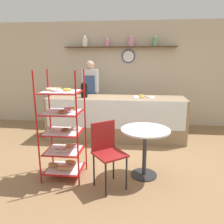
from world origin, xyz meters
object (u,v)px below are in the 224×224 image
(pastry_rack, at_px, (63,131))
(person_worker, at_px, (91,93))
(donut_tray_counter, at_px, (144,97))
(cafe_chair, at_px, (107,147))
(cafe_table, at_px, (145,141))
(coffee_carafe, at_px, (84,90))

(pastry_rack, distance_m, person_worker, 2.29)
(person_worker, bearing_deg, donut_tray_counter, -22.14)
(person_worker, xyz_separation_m, cafe_chair, (0.71, -2.46, -0.38))
(cafe_chair, relative_size, donut_tray_counter, 2.09)
(cafe_table, bearing_deg, pastry_rack, -173.53)
(cafe_table, relative_size, coffee_carafe, 2.29)
(person_worker, distance_m, donut_tray_counter, 1.39)
(coffee_carafe, bearing_deg, pastry_rack, -87.98)
(person_worker, xyz_separation_m, coffee_carafe, (-0.01, -0.64, 0.15))
(coffee_carafe, height_order, donut_tray_counter, coffee_carafe)
(pastry_rack, distance_m, coffee_carafe, 1.69)
(person_worker, distance_m, coffee_carafe, 0.65)
(coffee_carafe, bearing_deg, cafe_chair, -68.39)
(cafe_table, xyz_separation_m, cafe_chair, (-0.53, -0.31, 0.00))
(pastry_rack, height_order, coffee_carafe, pastry_rack)
(cafe_table, xyz_separation_m, coffee_carafe, (-1.25, 1.51, 0.53))
(cafe_table, height_order, coffee_carafe, coffee_carafe)
(person_worker, bearing_deg, coffee_carafe, -90.87)
(cafe_chair, bearing_deg, donut_tray_counter, 35.25)
(donut_tray_counter, bearing_deg, cafe_table, -91.49)
(pastry_rack, bearing_deg, cafe_table, 6.47)
(person_worker, bearing_deg, pastry_rack, -88.79)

